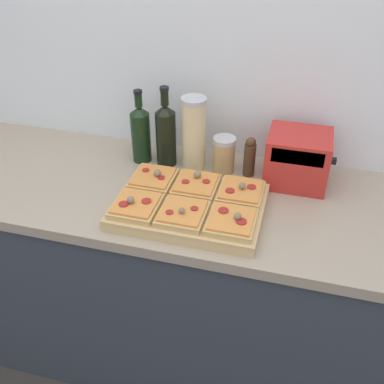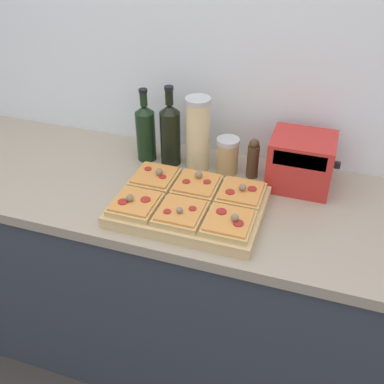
{
  "view_description": "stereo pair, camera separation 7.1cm",
  "coord_description": "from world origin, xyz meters",
  "px_view_note": "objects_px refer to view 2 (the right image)",
  "views": [
    {
      "loc": [
        0.4,
        -0.98,
        1.84
      ],
      "look_at": [
        0.08,
        0.24,
        0.97
      ],
      "focal_mm": 42.0,
      "sensor_mm": 36.0,
      "label": 1
    },
    {
      "loc": [
        0.47,
        -0.96,
        1.84
      ],
      "look_at": [
        0.08,
        0.24,
        0.97
      ],
      "focal_mm": 42.0,
      "sensor_mm": 36.0,
      "label": 2
    }
  ],
  "objects_px": {
    "grain_jar_tall": "(198,134)",
    "toaster_oven": "(301,162)",
    "olive_oil_bottle": "(146,131)",
    "grain_jar_short": "(227,156)",
    "wine_bottle": "(170,133)",
    "pepper_mill": "(253,159)",
    "cutting_board": "(189,206)"
  },
  "relations": [
    {
      "from": "cutting_board",
      "to": "pepper_mill",
      "type": "distance_m",
      "value": 0.33
    },
    {
      "from": "olive_oil_bottle",
      "to": "grain_jar_short",
      "type": "bearing_deg",
      "value": -0.0
    },
    {
      "from": "toaster_oven",
      "to": "wine_bottle",
      "type": "bearing_deg",
      "value": 179.9
    },
    {
      "from": "cutting_board",
      "to": "toaster_oven",
      "type": "xyz_separation_m",
      "value": [
        0.33,
        0.28,
        0.08
      ]
    },
    {
      "from": "grain_jar_short",
      "to": "olive_oil_bottle",
      "type": "bearing_deg",
      "value": 180.0
    },
    {
      "from": "olive_oil_bottle",
      "to": "toaster_oven",
      "type": "xyz_separation_m",
      "value": [
        0.61,
        -0.0,
        -0.02
      ]
    },
    {
      "from": "olive_oil_bottle",
      "to": "grain_jar_short",
      "type": "relative_size",
      "value": 2.06
    },
    {
      "from": "wine_bottle",
      "to": "grain_jar_short",
      "type": "distance_m",
      "value": 0.24
    },
    {
      "from": "cutting_board",
      "to": "wine_bottle",
      "type": "bearing_deg",
      "value": 121.29
    },
    {
      "from": "grain_jar_short",
      "to": "toaster_oven",
      "type": "bearing_deg",
      "value": -0.18
    },
    {
      "from": "toaster_oven",
      "to": "pepper_mill",
      "type": "bearing_deg",
      "value": 179.72
    },
    {
      "from": "cutting_board",
      "to": "toaster_oven",
      "type": "bearing_deg",
      "value": 40.76
    },
    {
      "from": "grain_jar_tall",
      "to": "toaster_oven",
      "type": "relative_size",
      "value": 1.17
    },
    {
      "from": "wine_bottle",
      "to": "grain_jar_short",
      "type": "relative_size",
      "value": 2.22
    },
    {
      "from": "wine_bottle",
      "to": "olive_oil_bottle",
      "type": "bearing_deg",
      "value": 180.0
    },
    {
      "from": "pepper_mill",
      "to": "toaster_oven",
      "type": "height_order",
      "value": "toaster_oven"
    },
    {
      "from": "olive_oil_bottle",
      "to": "grain_jar_short",
      "type": "height_order",
      "value": "olive_oil_bottle"
    },
    {
      "from": "pepper_mill",
      "to": "cutting_board",
      "type": "bearing_deg",
      "value": -118.59
    },
    {
      "from": "wine_bottle",
      "to": "grain_jar_tall",
      "type": "height_order",
      "value": "wine_bottle"
    },
    {
      "from": "cutting_board",
      "to": "olive_oil_bottle",
      "type": "xyz_separation_m",
      "value": [
        -0.28,
        0.29,
        0.1
      ]
    },
    {
      "from": "grain_jar_tall",
      "to": "cutting_board",
      "type": "bearing_deg",
      "value": -77.7
    },
    {
      "from": "grain_jar_tall",
      "to": "pepper_mill",
      "type": "bearing_deg",
      "value": 0.0
    },
    {
      "from": "wine_bottle",
      "to": "toaster_oven",
      "type": "distance_m",
      "value": 0.5
    },
    {
      "from": "cutting_board",
      "to": "grain_jar_tall",
      "type": "xyz_separation_m",
      "value": [
        -0.06,
        0.29,
        0.13
      ]
    },
    {
      "from": "olive_oil_bottle",
      "to": "toaster_oven",
      "type": "bearing_deg",
      "value": -0.08
    },
    {
      "from": "wine_bottle",
      "to": "toaster_oven",
      "type": "relative_size",
      "value": 1.29
    },
    {
      "from": "cutting_board",
      "to": "pepper_mill",
      "type": "xyz_separation_m",
      "value": [
        0.16,
        0.29,
        0.06
      ]
    },
    {
      "from": "olive_oil_bottle",
      "to": "wine_bottle",
      "type": "distance_m",
      "value": 0.1
    },
    {
      "from": "cutting_board",
      "to": "grain_jar_short",
      "type": "relative_size",
      "value": 3.45
    },
    {
      "from": "wine_bottle",
      "to": "pepper_mill",
      "type": "relative_size",
      "value": 2.01
    },
    {
      "from": "olive_oil_bottle",
      "to": "grain_jar_tall",
      "type": "relative_size",
      "value": 1.02
    },
    {
      "from": "wine_bottle",
      "to": "pepper_mill",
      "type": "height_order",
      "value": "wine_bottle"
    }
  ]
}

